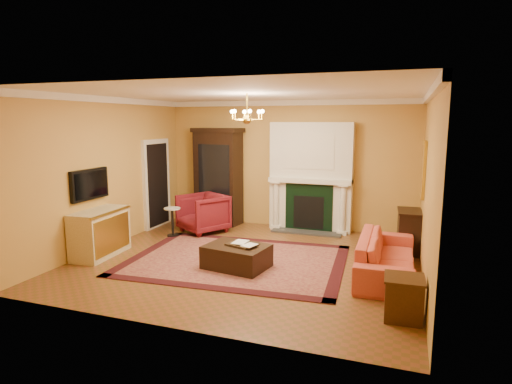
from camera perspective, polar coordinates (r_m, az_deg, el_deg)
The scene contains 26 objects.
floor at distance 7.96m, azimuth -1.14°, elevation -9.14°, with size 6.00×5.50×0.02m, color brown.
ceiling at distance 7.56m, azimuth -1.22°, elevation 13.10°, with size 6.00×5.50×0.02m, color white.
wall_back at distance 10.23m, azimuth 4.27°, elevation 3.66°, with size 6.00×0.02×3.00m, color #BE9244.
wall_front at distance 5.16m, azimuth -12.01°, elevation -2.28°, with size 6.00×0.02×3.00m, color #BE9244.
wall_left at distance 9.11m, azimuth -19.21°, elevation 2.45°, with size 0.02×5.50×3.00m, color #BE9244.
wall_right at distance 7.15m, azimuth 22.05°, elevation 0.48°, with size 0.02×5.50×3.00m, color #BE9244.
fireplace at distance 9.94m, azimuth 7.31°, elevation 1.67°, with size 1.90×0.70×2.50m.
crown_molding at distance 8.46m, azimuth 1.12°, elevation 12.24°, with size 6.00×5.50×0.12m.
doorway at distance 10.51m, azimuth -13.08°, elevation 1.10°, with size 0.08×1.05×2.10m.
tv_panel at distance 8.63m, azimuth -21.30°, elevation 0.96°, with size 0.09×0.95×0.58m.
gilt_mirror at distance 8.51m, azimuth 21.43°, elevation 2.88°, with size 0.06×0.76×1.05m.
chandelier at distance 7.54m, azimuth -1.21°, elevation 10.05°, with size 0.63×0.55×0.53m.
oriental_rug at distance 7.94m, azimuth -2.62°, elevation -9.06°, with size 3.88×2.91×0.02m, color #4F101F.
china_cabinet at distance 10.59m, azimuth -5.05°, elevation 1.83°, with size 1.13×0.51×2.26m, color black.
wingback_armchair at distance 9.87m, azimuth -7.09°, elevation -2.58°, with size 0.93×0.87×0.96m, color maroon.
pedestal_table at distance 9.63m, azimuth -11.07°, elevation -3.66°, with size 0.36×0.36×0.64m.
commode at distance 8.63m, azimuth -20.08°, elevation -5.14°, with size 0.56×1.18×0.88m, color beige.
coral_sofa at distance 7.42m, azimuth 17.03°, elevation -7.34°, with size 2.24×0.65×0.88m, color #C3493E.
end_table at distance 5.97m, azimuth 19.07°, elevation -13.34°, with size 0.46×0.46×0.54m, color #3A1F0F.
console_table at distance 8.86m, azimuth 19.70°, elevation -5.04°, with size 0.41×0.71×0.79m, color black.
leather_ottoman at distance 7.50m, azimuth -2.59°, elevation -8.56°, with size 1.05×0.76×0.39m, color black.
ottoman_tray at distance 7.44m, azimuth -1.90°, elevation -7.00°, with size 0.48×0.37×0.03m, color black.
book_a at distance 7.46m, azimuth -2.94°, elevation -5.62°, with size 0.23×0.03×0.31m, color gray.
book_b at distance 7.31m, azimuth -1.50°, elevation -6.07°, with size 0.20×0.02×0.27m, color gray.
topiary_left at distance 10.02m, azimuth 3.79°, elevation 3.38°, with size 0.16×0.16×0.44m.
topiary_right at distance 9.75m, azimuth 11.00°, elevation 3.15°, with size 0.17×0.17×0.47m.
Camera 1 is at (2.65, -7.06, 2.53)m, focal length 30.00 mm.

